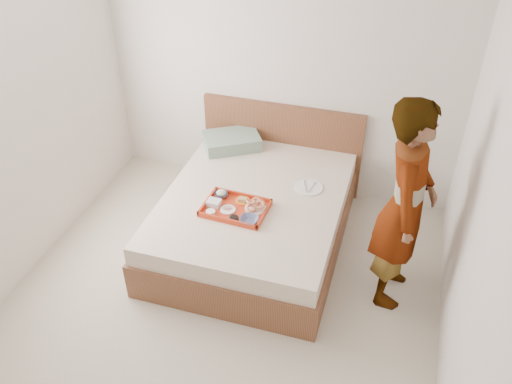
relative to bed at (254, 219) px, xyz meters
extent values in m
cube|color=beige|center=(-0.04, -1.00, -0.27)|extent=(3.50, 4.00, 0.01)
cube|color=silver|center=(-0.04, 1.00, 1.04)|extent=(3.50, 0.01, 2.60)
cube|color=silver|center=(1.71, -1.00, 1.04)|extent=(0.01, 4.00, 2.60)
cube|color=brown|center=(0.00, 0.00, 0.00)|extent=(1.65, 2.00, 0.53)
cube|color=brown|center=(0.00, 0.97, 0.21)|extent=(1.65, 0.06, 0.95)
cube|color=gray|center=(-0.46, 0.73, 0.33)|extent=(0.66, 0.60, 0.13)
cube|color=red|center=(-0.09, -0.25, 0.29)|extent=(0.56, 0.42, 0.05)
cylinder|color=white|center=(0.08, -0.20, 0.29)|extent=(0.20, 0.20, 0.01)
imported|color=#181A41|center=(0.08, -0.38, 0.30)|extent=(0.16, 0.16, 0.04)
cylinder|color=black|center=(-0.05, -0.39, 0.29)|extent=(0.08, 0.08, 0.03)
cylinder|color=white|center=(-0.15, -0.28, 0.28)|extent=(0.14, 0.14, 0.01)
cylinder|color=orange|center=(-0.06, -0.13, 0.28)|extent=(0.14, 0.14, 0.01)
imported|color=#181A41|center=(-0.27, -0.11, 0.30)|extent=(0.13, 0.13, 0.04)
cube|color=silver|center=(-0.28, -0.25, 0.30)|extent=(0.12, 0.10, 0.05)
cylinder|color=white|center=(-0.27, -0.37, 0.29)|extent=(0.08, 0.08, 0.03)
cylinder|color=white|center=(0.44, 0.26, 0.27)|extent=(0.26, 0.26, 0.01)
imported|color=beige|center=(1.28, -0.26, 0.63)|extent=(0.46, 0.67, 1.80)
camera|label=1|loc=(1.14, -3.68, 3.14)|focal=37.91mm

